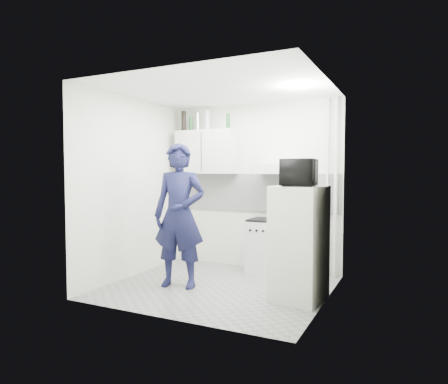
% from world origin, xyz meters
% --- Properties ---
extents(floor, '(2.80, 2.80, 0.00)m').
position_xyz_m(floor, '(0.00, 0.00, 0.00)').
color(floor, gray).
rests_on(floor, ground).
extents(ceiling, '(2.80, 2.80, 0.00)m').
position_xyz_m(ceiling, '(0.00, 0.00, 2.60)').
color(ceiling, white).
rests_on(ceiling, wall_back).
extents(wall_back, '(2.80, 0.00, 2.80)m').
position_xyz_m(wall_back, '(0.00, 1.25, 1.30)').
color(wall_back, silver).
rests_on(wall_back, floor).
extents(wall_left, '(0.00, 2.60, 2.60)m').
position_xyz_m(wall_left, '(-1.40, 0.00, 1.30)').
color(wall_left, silver).
rests_on(wall_left, floor).
extents(wall_right, '(0.00, 2.60, 2.60)m').
position_xyz_m(wall_right, '(1.40, 0.00, 1.30)').
color(wall_right, silver).
rests_on(wall_right, floor).
extents(person, '(0.78, 0.59, 1.91)m').
position_xyz_m(person, '(-0.48, -0.19, 0.96)').
color(person, '#131534').
rests_on(person, floor).
extents(stove, '(0.49, 0.49, 0.79)m').
position_xyz_m(stove, '(0.30, 1.00, 0.39)').
color(stove, beige).
rests_on(stove, floor).
extents(fridge, '(0.64, 0.64, 1.36)m').
position_xyz_m(fridge, '(1.10, -0.05, 0.68)').
color(fridge, beige).
rests_on(fridge, floor).
extents(stove_top, '(0.47, 0.47, 0.03)m').
position_xyz_m(stove_top, '(0.30, 1.00, 0.80)').
color(stove_top, black).
rests_on(stove_top, stove).
extents(saucepan, '(0.18, 0.18, 0.10)m').
position_xyz_m(saucepan, '(0.39, 1.05, 0.87)').
color(saucepan, silver).
rests_on(saucepan, stove_top).
extents(microwave, '(0.62, 0.46, 0.32)m').
position_xyz_m(microwave, '(1.10, -0.05, 1.52)').
color(microwave, black).
rests_on(microwave, fridge).
extents(bottle_a, '(0.08, 0.08, 0.34)m').
position_xyz_m(bottle_a, '(-1.18, 1.07, 2.37)').
color(bottle_a, black).
rests_on(bottle_a, upper_cabinet).
extents(bottle_b, '(0.06, 0.06, 0.24)m').
position_xyz_m(bottle_b, '(-1.05, 1.07, 2.32)').
color(bottle_b, '#144C1E').
rests_on(bottle_b, upper_cabinet).
extents(bottle_c, '(0.07, 0.07, 0.29)m').
position_xyz_m(bottle_c, '(-0.91, 1.07, 2.35)').
color(bottle_c, silver).
rests_on(bottle_c, upper_cabinet).
extents(bottle_d, '(0.07, 0.07, 0.32)m').
position_xyz_m(bottle_d, '(-0.73, 1.07, 2.36)').
color(bottle_d, '#B2B7BC').
rests_on(bottle_d, upper_cabinet).
extents(bottle_e, '(0.06, 0.06, 0.25)m').
position_xyz_m(bottle_e, '(-0.36, 1.07, 2.32)').
color(bottle_e, '#144C1E').
rests_on(bottle_e, upper_cabinet).
extents(upper_cabinet, '(1.00, 0.35, 0.70)m').
position_xyz_m(upper_cabinet, '(-0.75, 1.07, 1.85)').
color(upper_cabinet, beige).
rests_on(upper_cabinet, wall_back).
extents(range_hood, '(0.60, 0.50, 0.14)m').
position_xyz_m(range_hood, '(0.45, 1.00, 1.57)').
color(range_hood, beige).
rests_on(range_hood, wall_back).
extents(backsplash, '(2.74, 0.03, 0.60)m').
position_xyz_m(backsplash, '(0.00, 1.24, 1.20)').
color(backsplash, white).
rests_on(backsplash, wall_back).
extents(pipe_a, '(0.05, 0.05, 2.60)m').
position_xyz_m(pipe_a, '(1.30, 1.17, 1.30)').
color(pipe_a, beige).
rests_on(pipe_a, floor).
extents(pipe_b, '(0.04, 0.04, 2.60)m').
position_xyz_m(pipe_b, '(1.18, 1.17, 1.30)').
color(pipe_b, beige).
rests_on(pipe_b, floor).
extents(ceiling_spot_fixture, '(0.10, 0.10, 0.02)m').
position_xyz_m(ceiling_spot_fixture, '(1.00, 0.20, 2.57)').
color(ceiling_spot_fixture, white).
rests_on(ceiling_spot_fixture, ceiling).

